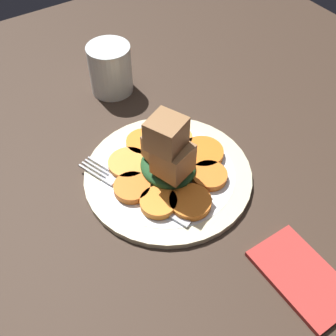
% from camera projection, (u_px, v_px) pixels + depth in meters
% --- Properties ---
extents(table_slab, '(1.20, 1.20, 0.02)m').
position_uv_depth(table_slab, '(168.00, 181.00, 0.65)').
color(table_slab, '#38281E').
rests_on(table_slab, ground).
extents(plate, '(0.26, 0.26, 0.01)m').
position_uv_depth(plate, '(168.00, 175.00, 0.64)').
color(plate, beige).
rests_on(plate, table_slab).
extents(carrot_slice_0, '(0.07, 0.07, 0.01)m').
position_uv_depth(carrot_slice_0, '(202.00, 153.00, 0.66)').
color(carrot_slice_0, orange).
rests_on(carrot_slice_0, plate).
extents(carrot_slice_1, '(0.06, 0.06, 0.01)m').
position_uv_depth(carrot_slice_1, '(175.00, 139.00, 0.68)').
color(carrot_slice_1, orange).
rests_on(carrot_slice_1, plate).
extents(carrot_slice_2, '(0.06, 0.06, 0.01)m').
position_uv_depth(carrot_slice_2, '(145.00, 143.00, 0.67)').
color(carrot_slice_2, orange).
rests_on(carrot_slice_2, plate).
extents(carrot_slice_3, '(0.06, 0.06, 0.01)m').
position_uv_depth(carrot_slice_3, '(128.00, 164.00, 0.64)').
color(carrot_slice_3, orange).
rests_on(carrot_slice_3, plate).
extents(carrot_slice_4, '(0.05, 0.05, 0.01)m').
position_uv_depth(carrot_slice_4, '(133.00, 189.00, 0.61)').
color(carrot_slice_4, orange).
rests_on(carrot_slice_4, plate).
extents(carrot_slice_5, '(0.05, 0.05, 0.01)m').
position_uv_depth(carrot_slice_5, '(159.00, 203.00, 0.59)').
color(carrot_slice_5, orange).
rests_on(carrot_slice_5, plate).
extents(carrot_slice_6, '(0.06, 0.06, 0.01)m').
position_uv_depth(carrot_slice_6, '(190.00, 202.00, 0.59)').
color(carrot_slice_6, orange).
rests_on(carrot_slice_6, plate).
extents(carrot_slice_7, '(0.05, 0.05, 0.01)m').
position_uv_depth(carrot_slice_7, '(209.00, 176.00, 0.63)').
color(carrot_slice_7, orange).
rests_on(carrot_slice_7, plate).
extents(center_pile, '(0.09, 0.08, 0.12)m').
position_uv_depth(center_pile, '(167.00, 154.00, 0.60)').
color(center_pile, '#235128').
rests_on(center_pile, plate).
extents(fork, '(0.19, 0.08, 0.00)m').
position_uv_depth(fork, '(130.00, 190.00, 0.61)').
color(fork, '#B2B2B7').
rests_on(fork, plate).
extents(water_glass, '(0.08, 0.08, 0.09)m').
position_uv_depth(water_glass, '(110.00, 69.00, 0.76)').
color(water_glass, silver).
rests_on(water_glass, table_slab).
extents(napkin, '(0.13, 0.08, 0.01)m').
position_uv_depth(napkin, '(302.00, 276.00, 0.53)').
color(napkin, '#B2332D').
rests_on(napkin, table_slab).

